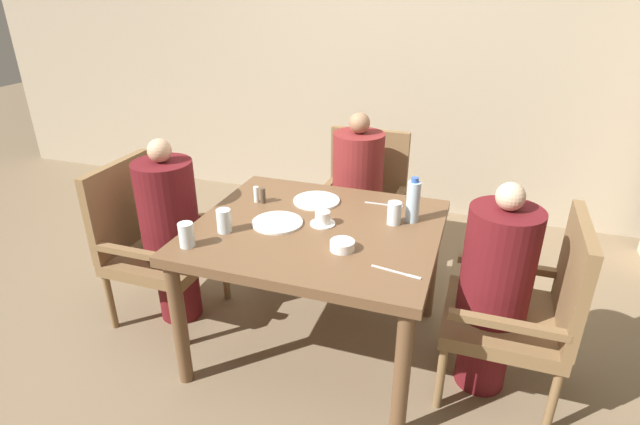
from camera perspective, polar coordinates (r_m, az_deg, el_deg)
name	(u,v)px	position (r m, az deg, el deg)	size (l,w,h in m)	color
ground_plane	(317,343)	(2.88, -0.35, -14.71)	(16.00, 16.00, 0.00)	#7A664C
wall_back	(400,41)	(4.19, 9.18, 18.80)	(8.00, 0.06, 2.80)	tan
dining_table	(317,242)	(2.51, -0.39, -3.36)	(1.20, 1.06, 0.73)	brown
chair_left_side	(150,239)	(3.04, -18.83, -2.86)	(0.54, 0.54, 0.93)	brown
diner_in_left_chair	(171,231)	(2.92, -16.67, -2.04)	(0.32, 0.32, 1.10)	#5B1419
chair_far_side	(362,199)	(3.40, 4.86, 1.53)	(0.54, 0.54, 0.93)	brown
diner_in_far_chair	(357,196)	(3.23, 4.26, 1.91)	(0.32, 0.32, 1.12)	maroon
chair_right_side	(526,306)	(2.50, 22.52, -9.88)	(0.54, 0.54, 0.93)	brown
diner_in_right_chair	(494,289)	(2.46, 19.28, -8.21)	(0.32, 0.32, 1.07)	#5B1419
plate_main_left	(277,223)	(2.50, -4.90, -1.16)	(0.25, 0.25, 0.01)	white
plate_main_right	(317,201)	(2.74, -0.40, 1.36)	(0.25, 0.25, 0.01)	white
teacup_with_saucer	(323,219)	(2.47, 0.31, -0.74)	(0.13, 0.13, 0.07)	white
bowl_small	(342,245)	(2.25, 2.56, -3.77)	(0.11, 0.11, 0.04)	white
water_bottle	(413,201)	(2.52, 10.60, 1.29)	(0.07, 0.07, 0.23)	silver
glass_tall_near	(394,213)	(2.50, 8.49, -0.07)	(0.07, 0.07, 0.12)	silver
glass_tall_mid	(186,235)	(2.34, -15.03, -2.48)	(0.07, 0.07, 0.12)	silver
glass_tall_far	(224,221)	(2.44, -10.93, -0.93)	(0.07, 0.07, 0.12)	silver
salt_shaker	(256,194)	(2.74, -7.29, 2.07)	(0.03, 0.03, 0.09)	white
pepper_shaker	(263,196)	(2.73, -6.54, 1.93)	(0.03, 0.03, 0.08)	#4C3D2D
fork_beside_plate	(388,205)	(2.72, 7.73, 0.86)	(0.21, 0.02, 0.00)	silver
knife_beside_plate	(398,273)	(2.11, 8.96, -6.80)	(0.22, 0.05, 0.00)	silver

